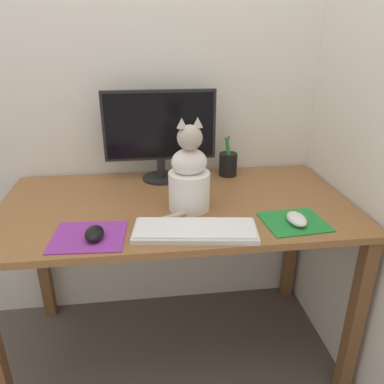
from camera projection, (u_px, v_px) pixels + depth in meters
name	position (u px, v px, depth m)	size (l,w,h in m)	color
ground_plane	(178.00, 347.00, 1.74)	(12.00, 12.00, 0.00)	#564C47
wall_back	(166.00, 57.00, 1.60)	(7.00, 0.04, 2.50)	silver
wall_side_right	(370.00, 62.00, 1.33)	(0.04, 7.00, 2.50)	silver
desk	(176.00, 224.00, 1.49)	(1.35, 0.71, 0.74)	brown
monitor	(160.00, 132.00, 1.60)	(0.48, 0.17, 0.39)	black
keyboard	(195.00, 230.00, 1.22)	(0.42, 0.21, 0.02)	silver
mousepad_left	(89.00, 236.00, 1.20)	(0.24, 0.21, 0.00)	purple
mousepad_right	(294.00, 222.00, 1.29)	(0.23, 0.20, 0.00)	#238438
computer_mouse_left	(94.00, 233.00, 1.18)	(0.06, 0.10, 0.03)	black
computer_mouse_right	(297.00, 219.00, 1.27)	(0.06, 0.10, 0.03)	white
cat	(189.00, 177.00, 1.35)	(0.21, 0.20, 0.34)	white
pen_cup	(228.00, 164.00, 1.70)	(0.08, 0.08, 0.18)	black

